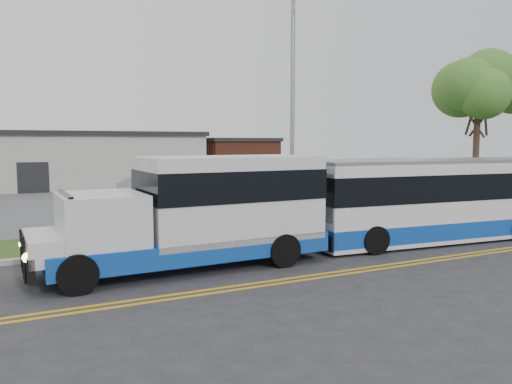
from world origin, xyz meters
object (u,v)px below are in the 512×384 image
tree_east (479,89)px  shuttle_bus (203,208)px  transit_bus (444,199)px  parked_car_a (147,188)px  pedestrian (204,211)px  streetlight_near (293,100)px

tree_east → shuttle_bus: size_ratio=1.00×
shuttle_bus → tree_east: bearing=14.0°
transit_bus → parked_car_a: 17.92m
transit_bus → tree_east: bearing=38.2°
transit_bus → pedestrian: 8.74m
tree_east → parked_car_a: bearing=140.1°
tree_east → transit_bus: size_ratio=0.77×
tree_east → streetlight_near: bearing=-178.6°
streetlight_near → shuttle_bus: streetlight_near is taller
transit_bus → parked_car_a: transit_bus is taller
tree_east → parked_car_a: 19.14m
tree_east → streetlight_near: 11.05m
pedestrian → tree_east: bearing=150.7°
transit_bus → pedestrian: size_ratio=5.54×
streetlight_near → transit_bus: size_ratio=0.88×
tree_east → pedestrian: size_ratio=4.28×
pedestrian → transit_bus: bearing=120.9°
streetlight_near → shuttle_bus: 7.79m
streetlight_near → parked_car_a: (-3.08, 12.05, -4.46)m
shuttle_bus → transit_bus: shuttle_bus is taller
tree_east → streetlight_near: streetlight_near is taller
parked_car_a → streetlight_near: bearing=-102.1°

